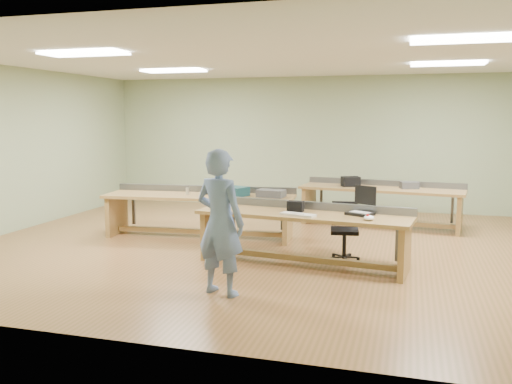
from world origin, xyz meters
TOP-DOWN VIEW (x-y plane):
  - floor at (0.00, 0.00)m, footprint 10.00×10.00m
  - ceiling at (0.00, 0.00)m, footprint 10.00×10.00m
  - wall_back at (0.00, 4.00)m, footprint 10.00×0.04m
  - wall_front at (0.00, -4.00)m, footprint 10.00×0.04m
  - wall_left at (-5.00, 0.00)m, footprint 0.04×8.00m
  - fluor_panels at (0.00, 0.00)m, footprint 6.20×3.50m
  - workbench_front at (0.54, -0.89)m, footprint 3.10×1.17m
  - workbench_mid at (-1.55, 0.41)m, footprint 3.36×1.17m
  - workbench_back at (1.44, 2.22)m, footprint 3.14×1.20m
  - person at (-0.16, -2.44)m, footprint 0.72×0.57m
  - laptop_base at (1.32, -0.86)m, footprint 0.42×0.39m
  - laptop_screen at (1.37, -0.74)m, footprint 0.31×0.16m
  - keyboard at (0.50, -1.13)m, footprint 0.52×0.30m
  - trackball_mouse at (1.46, -1.22)m, footprint 0.15×0.17m
  - camera_bag at (0.41, -0.84)m, footprint 0.23×0.16m
  - task_chair at (1.06, -0.44)m, footprint 0.51×0.51m
  - parts_bin_teal at (-0.93, 0.43)m, footprint 0.54×0.48m
  - parts_bin_grey at (-0.28, 0.45)m, footprint 0.48×0.34m
  - mug at (-1.44, 0.44)m, footprint 0.12×0.12m
  - drinks_can at (-1.76, 0.35)m, footprint 0.08×0.08m
  - storage_box_back at (0.86, 2.24)m, footprint 0.40×0.35m
  - tray_back at (1.95, 2.22)m, footprint 0.38×0.32m

SIDE VIEW (x-z plane):
  - floor at x=0.00m, z-range 0.00..0.00m
  - task_chair at x=1.06m, z-range -0.11..0.73m
  - workbench_front at x=0.54m, z-range 0.13..0.99m
  - workbench_back at x=1.44m, z-range 0.13..0.99m
  - workbench_mid at x=-1.55m, z-range 0.14..1.00m
  - keyboard at x=0.50m, z-range 0.75..0.78m
  - laptop_base at x=1.32m, z-range 0.75..0.79m
  - trackball_mouse at x=1.46m, z-range 0.75..0.82m
  - mug at x=-1.44m, z-range 0.75..0.84m
  - drinks_can at x=-1.76m, z-range 0.75..0.87m
  - parts_bin_grey at x=-0.28m, z-range 0.75..0.87m
  - tray_back at x=1.95m, z-range 0.75..0.88m
  - camera_bag at x=0.41m, z-range 0.75..0.90m
  - parts_bin_teal at x=-0.93m, z-range 0.75..0.90m
  - storage_box_back at x=0.86m, z-range 0.75..0.94m
  - person at x=-0.16m, z-range 0.00..1.73m
  - laptop_screen at x=1.37m, z-range 0.88..1.14m
  - wall_back at x=0.00m, z-range 0.00..3.00m
  - wall_front at x=0.00m, z-range 0.00..3.00m
  - wall_left at x=-5.00m, z-range 0.00..3.00m
  - fluor_panels at x=0.00m, z-range 2.96..2.99m
  - ceiling at x=0.00m, z-range 3.00..3.00m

